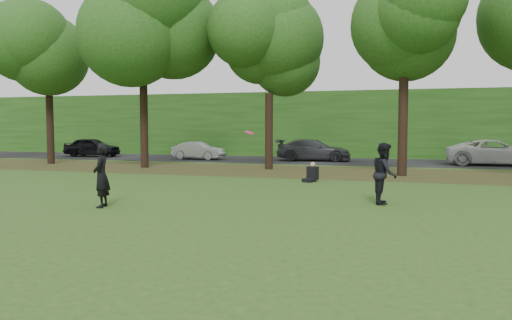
# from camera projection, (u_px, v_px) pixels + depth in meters

# --- Properties ---
(ground) EXTENTS (120.00, 120.00, 0.00)m
(ground) POSITION_uv_depth(u_px,v_px,m) (237.00, 217.00, 13.10)
(ground) COLOR #254B17
(ground) RESTS_ON ground
(leaf_litter) EXTENTS (60.00, 7.00, 0.01)m
(leaf_litter) POSITION_uv_depth(u_px,v_px,m) (321.00, 172.00, 25.49)
(leaf_litter) COLOR #462F19
(leaf_litter) RESTS_ON ground
(street) EXTENTS (70.00, 7.00, 0.02)m
(street) POSITION_uv_depth(u_px,v_px,m) (341.00, 161.00, 33.13)
(street) COLOR black
(street) RESTS_ON ground
(far_hedge) EXTENTS (70.00, 3.00, 5.00)m
(far_hedge) POSITION_uv_depth(u_px,v_px,m) (351.00, 124.00, 38.67)
(far_hedge) COLOR #1D4814
(far_hedge) RESTS_ON ground
(player_left) EXTENTS (0.63, 0.79, 1.88)m
(player_left) POSITION_uv_depth(u_px,v_px,m) (101.00, 175.00, 14.54)
(player_left) COLOR black
(player_left) RESTS_ON ground
(player_right) EXTENTS (0.75, 0.94, 1.87)m
(player_right) POSITION_uv_depth(u_px,v_px,m) (385.00, 173.00, 15.21)
(player_right) COLOR black
(player_right) RESTS_ON ground
(parked_cars) EXTENTS (40.61, 3.80, 1.52)m
(parked_cars) POSITION_uv_depth(u_px,v_px,m) (354.00, 151.00, 32.08)
(parked_cars) COLOR black
(parked_cars) RESTS_ON street
(frisbee) EXTENTS (0.37, 0.38, 0.14)m
(frisbee) POSITION_uv_depth(u_px,v_px,m) (249.00, 133.00, 14.62)
(frisbee) COLOR #FE1569
(frisbee) RESTS_ON ground
(seated_person) EXTENTS (0.64, 0.83, 0.83)m
(seated_person) POSITION_uv_depth(u_px,v_px,m) (312.00, 174.00, 21.24)
(seated_person) COLOR black
(seated_person) RESTS_ON ground
(tree_line) EXTENTS (55.30, 7.90, 12.31)m
(tree_line) POSITION_uv_depth(u_px,v_px,m) (315.00, 17.00, 24.99)
(tree_line) COLOR black
(tree_line) RESTS_ON ground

